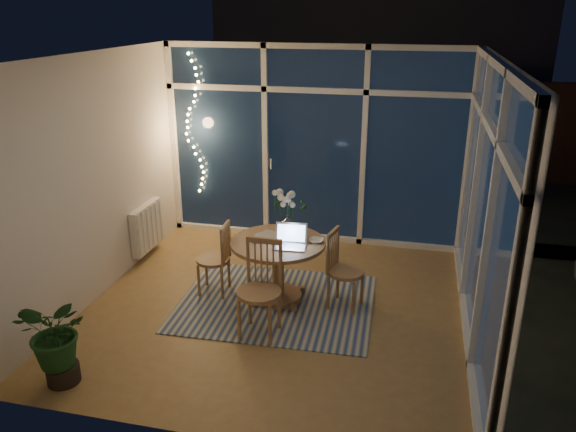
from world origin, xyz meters
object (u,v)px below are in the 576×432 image
object	(u,v)px
chair_front	(259,290)
laptop	(290,236)
dining_table	(278,271)
flower_vase	(288,225)
potted_plant	(58,343)
chair_left	(213,258)
chair_right	(346,270)

from	to	relation	value
chair_front	laptop	size ratio (longest dim) A/B	2.93
dining_table	flower_vase	xyz separation A→B (m)	(0.06, 0.22, 0.45)
potted_plant	laptop	bearing A→B (deg)	46.82
laptop	chair_front	bearing A→B (deg)	-109.06
chair_left	laptop	xyz separation A→B (m)	(0.89, -0.11, 0.39)
chair_left	chair_right	xyz separation A→B (m)	(1.47, 0.01, 0.01)
dining_table	chair_left	world-z (taller)	chair_left
chair_left	chair_right	bearing A→B (deg)	87.50
chair_left	potted_plant	size ratio (longest dim) A/B	1.11
chair_front	flower_vase	bearing A→B (deg)	88.83
dining_table	chair_front	xyz separation A→B (m)	(-0.00, -0.74, 0.14)
dining_table	chair_right	xyz separation A→B (m)	(0.74, -0.01, 0.09)
dining_table	laptop	xyz separation A→B (m)	(0.16, -0.12, 0.47)
potted_plant	dining_table	bearing A→B (deg)	51.72
dining_table	flower_vase	world-z (taller)	flower_vase
laptop	chair_left	bearing A→B (deg)	168.19
laptop	flower_vase	bearing A→B (deg)	101.52
dining_table	laptop	bearing A→B (deg)	-38.36
flower_vase	chair_front	bearing A→B (deg)	-93.47
chair_right	potted_plant	size ratio (longest dim) A/B	1.15
flower_vase	potted_plant	bearing A→B (deg)	-126.23
dining_table	chair_right	distance (m)	0.74
dining_table	chair_front	bearing A→B (deg)	-90.08
chair_front	potted_plant	bearing A→B (deg)	-140.60
dining_table	flower_vase	bearing A→B (deg)	75.41
chair_left	chair_right	size ratio (longest dim) A/B	0.97
laptop	potted_plant	bearing A→B (deg)	-137.86
chair_front	flower_vase	distance (m)	1.00
dining_table	chair_front	distance (m)	0.75
chair_left	chair_right	world-z (taller)	chair_right
chair_front	flower_vase	world-z (taller)	chair_front
potted_plant	chair_left	bearing A→B (deg)	68.77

